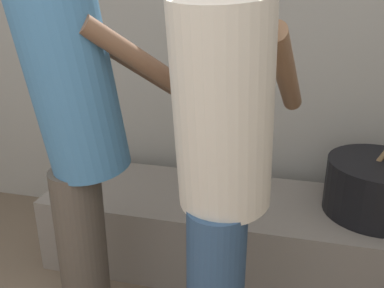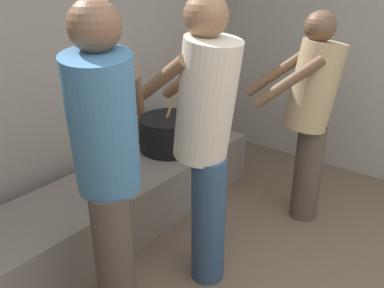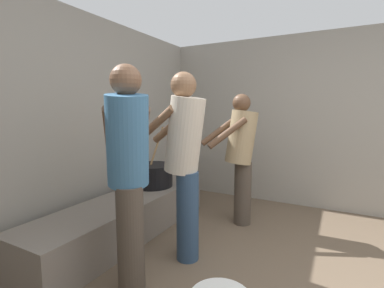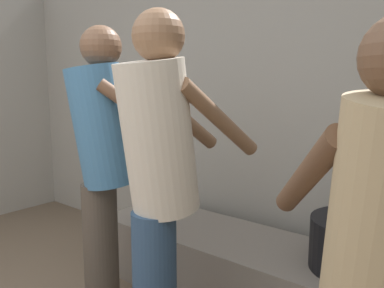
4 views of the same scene
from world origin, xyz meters
name	(u,v)px [view 2 (image 2 of 4)]	position (x,y,z in m)	size (l,w,h in m)	color
hearth_ledge	(128,198)	(0.55, 2.17, 0.21)	(2.33, 0.60, 0.41)	slate
cooking_pot_main	(170,133)	(1.08, 2.20, 0.55)	(0.49, 0.49, 0.72)	black
cook_in_blue_shirt	(107,161)	(-0.12, 1.54, 0.96)	(0.72, 0.70, 1.67)	#4C4238
cook_in_cream_shirt	(205,131)	(0.45, 1.39, 0.96)	(0.41, 0.72, 1.67)	navy
cook_in_tan_shirt	(311,109)	(1.42, 1.19, 0.87)	(0.66, 0.69, 1.52)	#4C4238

